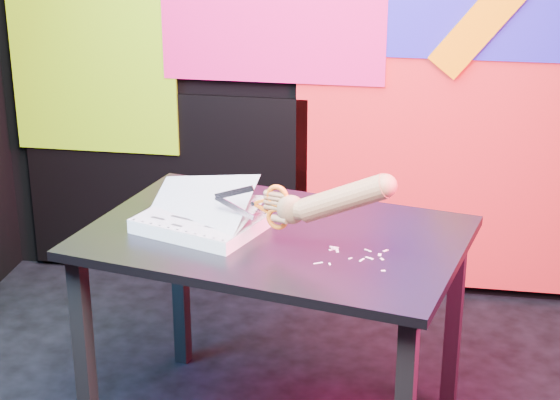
# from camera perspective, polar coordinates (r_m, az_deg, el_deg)

# --- Properties ---
(room) EXTENTS (3.01, 3.01, 2.71)m
(room) POSITION_cam_1_polar(r_m,az_deg,el_deg) (2.48, -0.67, 8.23)
(room) COLOR black
(room) RESTS_ON ground
(backdrop) EXTENTS (2.88, 0.05, 2.08)m
(backdrop) POSITION_cam_1_polar(r_m,az_deg,el_deg) (3.97, 4.04, 7.14)
(backdrop) COLOR red
(backdrop) RESTS_ON ground
(work_table) EXTENTS (1.30, 1.00, 0.75)m
(work_table) POSITION_cam_1_polar(r_m,az_deg,el_deg) (2.97, -0.32, -3.70)
(work_table) COLOR black
(work_table) RESTS_ON ground
(printout_stack) EXTENTS (0.44, 0.38, 0.19)m
(printout_stack) POSITION_cam_1_polar(r_m,az_deg,el_deg) (2.96, -4.90, -1.37)
(printout_stack) COLOR silver
(printout_stack) RESTS_ON work_table
(scissors) EXTENTS (0.24, 0.08, 0.14)m
(scissors) POSITION_cam_1_polar(r_m,az_deg,el_deg) (2.79, -0.48, -0.39)
(scissors) COLOR silver
(scissors) RESTS_ON printout_stack
(hand_forearm) EXTENTS (0.39, 0.15, 0.20)m
(hand_forearm) POSITION_cam_1_polar(r_m,az_deg,el_deg) (2.69, 3.35, -0.00)
(hand_forearm) COLOR #9A6843
(hand_forearm) RESTS_ON work_table
(paper_clippings) EXTENTS (0.21, 0.16, 0.00)m
(paper_clippings) POSITION_cam_1_polar(r_m,az_deg,el_deg) (2.79, 4.46, -3.31)
(paper_clippings) COLOR white
(paper_clippings) RESTS_ON work_table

